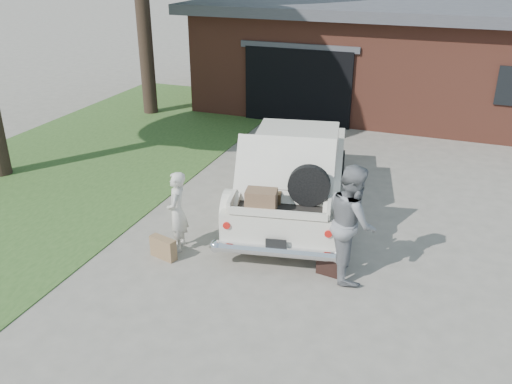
% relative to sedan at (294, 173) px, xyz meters
% --- Properties ---
extents(ground, '(90.00, 90.00, 0.00)m').
position_rel_sedan_xyz_m(ground, '(-0.10, -2.44, -0.74)').
color(ground, gray).
rests_on(ground, ground).
extents(grass_strip, '(6.00, 16.00, 0.02)m').
position_rel_sedan_xyz_m(grass_strip, '(-5.60, 0.56, -0.73)').
color(grass_strip, '#2D4C1E').
rests_on(grass_strip, ground).
extents(house, '(12.80, 7.80, 3.30)m').
position_rel_sedan_xyz_m(house, '(0.88, 9.03, 0.93)').
color(house, brown).
rests_on(house, ground).
extents(sedan, '(2.87, 5.34, 1.94)m').
position_rel_sedan_xyz_m(sedan, '(0.00, 0.00, 0.00)').
color(sedan, beige).
rests_on(sedan, ground).
extents(woman_left, '(0.47, 0.60, 1.43)m').
position_rel_sedan_xyz_m(woman_left, '(-1.37, -2.28, -0.03)').
color(woman_left, beige).
rests_on(woman_left, ground).
extents(woman_right, '(1.03, 1.13, 1.88)m').
position_rel_sedan_xyz_m(woman_right, '(1.56, -2.04, 0.20)').
color(woman_right, slate).
rests_on(woman_right, ground).
extents(suitcase_left, '(0.51, 0.27, 0.38)m').
position_rel_sedan_xyz_m(suitcase_left, '(-1.47, -2.66, -0.56)').
color(suitcase_left, '#8F6C48').
rests_on(suitcase_left, ground).
extents(suitcase_right, '(0.41, 0.18, 0.31)m').
position_rel_sedan_xyz_m(suitcase_right, '(1.28, -2.18, -0.59)').
color(suitcase_right, black).
rests_on(suitcase_right, ground).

